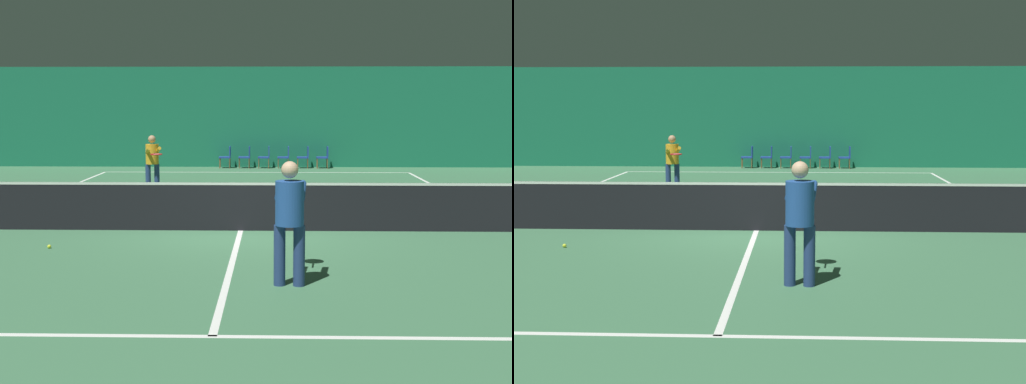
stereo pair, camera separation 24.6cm
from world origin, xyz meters
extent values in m
plane|color=#3D704C|center=(0.00, 0.00, 0.00)|extent=(60.00, 60.00, 0.00)
cube|color=#196B4C|center=(0.00, 14.15, 1.95)|extent=(23.00, 0.12, 3.89)
cube|color=white|center=(0.00, 11.90, 0.00)|extent=(11.00, 0.10, 0.00)
cube|color=white|center=(0.00, 6.40, 0.00)|extent=(8.25, 0.10, 0.00)
cube|color=white|center=(0.00, -6.40, 0.00)|extent=(8.25, 0.10, 0.00)
cube|color=white|center=(0.00, 0.00, 0.00)|extent=(0.10, 12.80, 0.00)
cube|color=black|center=(0.00, 0.00, 0.47)|extent=(11.90, 0.02, 0.95)
cube|color=white|center=(0.00, 0.00, 0.92)|extent=(11.90, 0.02, 0.05)
cylinder|color=navy|center=(0.73, -4.21, 0.42)|extent=(0.17, 0.17, 0.84)
cylinder|color=navy|center=(1.00, -4.23, 0.42)|extent=(0.17, 0.17, 0.84)
cylinder|color=#234C99|center=(0.87, -4.22, 1.14)|extent=(0.42, 0.42, 0.61)
sphere|color=#DBAD89|center=(0.87, -4.22, 1.60)|extent=(0.23, 0.23, 0.23)
cylinder|color=#234C99|center=(0.73, -3.93, 1.28)|extent=(0.14, 0.58, 0.24)
cylinder|color=#234C99|center=(1.05, -3.96, 1.28)|extent=(0.14, 0.58, 0.24)
cylinder|color=black|center=(0.92, -3.52, 1.21)|extent=(0.05, 0.31, 0.03)
torus|color=red|center=(0.95, -3.22, 1.21)|extent=(0.35, 0.35, 0.03)
cylinder|color=silver|center=(0.95, -3.22, 1.21)|extent=(0.30, 0.30, 0.00)
cylinder|color=navy|center=(-2.67, 6.25, 0.39)|extent=(0.18, 0.18, 0.78)
cylinder|color=navy|center=(-2.91, 6.18, 0.39)|extent=(0.18, 0.18, 0.78)
cylinder|color=gold|center=(-2.79, 6.21, 1.06)|extent=(0.45, 0.45, 0.56)
sphere|color=tan|center=(-2.79, 6.21, 1.48)|extent=(0.22, 0.22, 0.22)
cylinder|color=gold|center=(-2.58, 6.01, 1.19)|extent=(0.24, 0.54, 0.23)
cylinder|color=gold|center=(-2.86, 5.93, 1.19)|extent=(0.24, 0.54, 0.23)
cylinder|color=black|center=(-2.61, 5.58, 1.12)|extent=(0.11, 0.30, 0.03)
torus|color=red|center=(-2.52, 5.29, 1.12)|extent=(0.41, 0.41, 0.03)
cylinder|color=silver|center=(-2.52, 5.29, 1.12)|extent=(0.34, 0.34, 0.00)
cylinder|color=brown|center=(-1.44, 13.79, 0.20)|extent=(0.03, 0.03, 0.39)
cylinder|color=brown|center=(-1.44, 13.41, 0.20)|extent=(0.03, 0.03, 0.39)
cylinder|color=brown|center=(-1.06, 13.79, 0.20)|extent=(0.03, 0.03, 0.39)
cylinder|color=brown|center=(-1.06, 13.41, 0.20)|extent=(0.03, 0.03, 0.39)
cube|color=navy|center=(-1.25, 13.60, 0.41)|extent=(0.44, 0.44, 0.05)
cube|color=navy|center=(-1.05, 13.60, 0.64)|extent=(0.04, 0.44, 0.40)
cylinder|color=brown|center=(-0.69, 13.79, 0.20)|extent=(0.03, 0.03, 0.39)
cylinder|color=brown|center=(-0.69, 13.41, 0.20)|extent=(0.03, 0.03, 0.39)
cylinder|color=brown|center=(-0.31, 13.79, 0.20)|extent=(0.03, 0.03, 0.39)
cylinder|color=brown|center=(-0.31, 13.41, 0.20)|extent=(0.03, 0.03, 0.39)
cube|color=navy|center=(-0.50, 13.60, 0.41)|extent=(0.44, 0.44, 0.05)
cube|color=navy|center=(-0.30, 13.60, 0.64)|extent=(0.04, 0.44, 0.40)
cylinder|color=brown|center=(0.05, 13.79, 0.20)|extent=(0.03, 0.03, 0.39)
cylinder|color=brown|center=(0.05, 13.41, 0.20)|extent=(0.03, 0.03, 0.39)
cylinder|color=brown|center=(0.43, 13.79, 0.20)|extent=(0.03, 0.03, 0.39)
cylinder|color=brown|center=(0.43, 13.41, 0.20)|extent=(0.03, 0.03, 0.39)
cube|color=navy|center=(0.24, 13.60, 0.41)|extent=(0.44, 0.44, 0.05)
cube|color=navy|center=(0.44, 13.60, 0.64)|extent=(0.04, 0.44, 0.40)
cylinder|color=brown|center=(0.80, 13.79, 0.20)|extent=(0.03, 0.03, 0.39)
cylinder|color=brown|center=(0.80, 13.41, 0.20)|extent=(0.03, 0.03, 0.39)
cylinder|color=brown|center=(1.18, 13.79, 0.20)|extent=(0.03, 0.03, 0.39)
cylinder|color=brown|center=(1.18, 13.41, 0.20)|extent=(0.03, 0.03, 0.39)
cube|color=navy|center=(0.99, 13.60, 0.41)|extent=(0.44, 0.44, 0.05)
cube|color=navy|center=(1.19, 13.60, 0.64)|extent=(0.04, 0.44, 0.40)
cylinder|color=brown|center=(1.55, 13.79, 0.20)|extent=(0.03, 0.03, 0.39)
cylinder|color=brown|center=(1.55, 13.41, 0.20)|extent=(0.03, 0.03, 0.39)
cylinder|color=brown|center=(1.93, 13.79, 0.20)|extent=(0.03, 0.03, 0.39)
cylinder|color=brown|center=(1.93, 13.41, 0.20)|extent=(0.03, 0.03, 0.39)
cube|color=navy|center=(1.74, 13.60, 0.41)|extent=(0.44, 0.44, 0.05)
cube|color=navy|center=(1.94, 13.60, 0.64)|extent=(0.04, 0.44, 0.40)
cylinder|color=brown|center=(2.30, 13.79, 0.20)|extent=(0.03, 0.03, 0.39)
cylinder|color=brown|center=(2.30, 13.41, 0.20)|extent=(0.03, 0.03, 0.39)
cylinder|color=brown|center=(2.68, 13.79, 0.20)|extent=(0.03, 0.03, 0.39)
cylinder|color=brown|center=(2.68, 13.41, 0.20)|extent=(0.03, 0.03, 0.39)
cube|color=navy|center=(2.49, 13.60, 0.41)|extent=(0.44, 0.44, 0.05)
cube|color=navy|center=(2.69, 13.60, 0.64)|extent=(0.04, 0.44, 0.40)
sphere|color=#D1DB33|center=(-3.22, -1.81, 0.03)|extent=(0.07, 0.07, 0.07)
camera|label=1|loc=(0.66, -13.76, 2.48)|focal=50.00mm
camera|label=2|loc=(0.91, -13.75, 2.48)|focal=50.00mm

